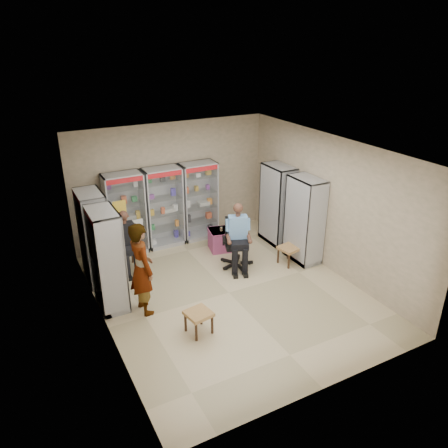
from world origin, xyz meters
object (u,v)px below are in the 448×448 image
cabinet_back_mid (163,208)px  pink_trunk (221,240)px  cabinet_back_right (199,201)px  cabinet_left_far (94,237)px  cabinet_right_near (304,220)px  wooden_chair (126,249)px  woven_stool_b (199,322)px  cabinet_right_far (277,205)px  seated_shopkeeper (238,237)px  standing_man (142,269)px  woven_stool_a (289,255)px  office_chair (236,243)px  cabinet_left_near (108,260)px  cabinet_back_left (125,214)px

cabinet_back_mid → pink_trunk: 1.62m
cabinet_back_right → cabinet_left_far: 2.98m
cabinet_right_near → wooden_chair: (-3.78, 1.50, -0.53)m
wooden_chair → woven_stool_b: (0.46, -2.88, -0.26)m
cabinet_right_far → seated_shopkeeper: 1.70m
cabinet_left_far → standing_man: (0.50, -1.58, -0.08)m
cabinet_left_far → cabinet_back_mid: bearing=116.3°
cabinet_left_far → wooden_chair: 0.89m
seated_shopkeeper → woven_stool_a: bearing=-1.1°
cabinet_right_far → pink_trunk: size_ratio=3.69×
cabinet_back_right → cabinet_left_far: same height
cabinet_back_right → office_chair: (0.11, -1.78, -0.43)m
cabinet_right_near → cabinet_left_near: size_ratio=1.00×
woven_stool_a → woven_stool_b: 3.20m
cabinet_left_far → pink_trunk: (2.99, 0.02, -0.74)m
cabinet_right_far → cabinet_left_near: size_ratio=1.00×
cabinet_right_far → cabinet_right_near: 1.10m
cabinet_left_far → pink_trunk: size_ratio=3.69×
pink_trunk → cabinet_back_left: bearing=156.2°
office_chair → cabinet_right_near: bearing=4.3°
cabinet_back_mid → woven_stool_a: (2.17, -2.27, -0.79)m
cabinet_right_far → wooden_chair: cabinet_right_far is taller
cabinet_right_near → woven_stool_b: bearing=112.7°
cabinet_back_mid → seated_shopkeeper: size_ratio=1.38×
seated_shopkeeper → woven_stool_b: size_ratio=3.40×
cabinet_back_mid → woven_stool_b: bearing=-101.5°
cabinet_left_far → woven_stool_b: size_ratio=4.69×
cabinet_right_near → office_chair: bearing=73.4°
pink_trunk → woven_stool_b: bearing=-124.3°
cabinet_left_far → standing_man: bearing=17.7°
cabinet_back_right → seated_shopkeeper: (0.11, -1.83, -0.28)m
cabinet_back_mid → cabinet_back_right: (0.95, 0.00, 0.00)m
office_chair → pink_trunk: (0.06, 0.87, -0.31)m
cabinet_back_right → cabinet_back_left: bearing=180.0°
cabinet_back_mid → cabinet_right_near: size_ratio=1.00×
cabinet_left_far → woven_stool_a: 4.34m
cabinet_back_left → cabinet_right_far: (3.53, -1.13, 0.00)m
cabinet_back_left → cabinet_back_mid: size_ratio=1.00×
seated_shopkeeper → woven_stool_b: seated_shopkeeper is taller
cabinet_back_right → pink_trunk: 1.18m
woven_stool_b → cabinet_back_mid: bearing=78.5°
pink_trunk → standing_man: size_ratio=0.30×
seated_shopkeeper → wooden_chair: bearing=175.0°
cabinet_right_near → standing_man: bearing=94.1°
wooden_chair → cabinet_left_far: bearing=-163.6°
cabinet_left_far → woven_stool_a: bearing=71.6°
cabinet_back_right → woven_stool_b: bearing=-115.0°
office_chair → cabinet_right_far: bearing=43.9°
woven_stool_b → pink_trunk: bearing=55.7°
office_chair → standing_man: bearing=-142.3°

